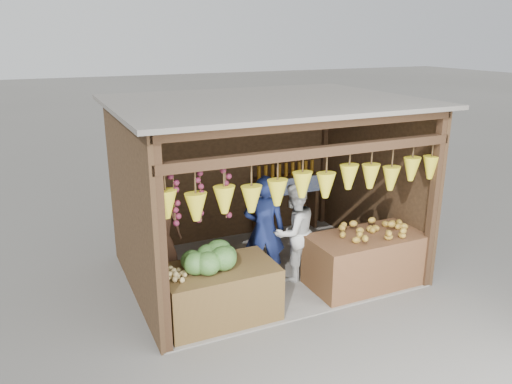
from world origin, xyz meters
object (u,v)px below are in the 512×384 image
(woman_standing, at_px, (294,232))
(counter_left, at_px, (219,293))
(counter_right, at_px, (367,260))
(man_standing, at_px, (264,230))
(vendor_seated, at_px, (161,228))

(woman_standing, bearing_deg, counter_left, 11.02)
(counter_right, relative_size, woman_standing, 1.15)
(man_standing, relative_size, vendor_seated, 1.43)
(counter_right, distance_m, woman_standing, 1.13)
(woman_standing, bearing_deg, vendor_seated, -31.58)
(counter_left, bearing_deg, vendor_seated, 108.49)
(man_standing, bearing_deg, woman_standing, -170.30)
(counter_left, xyz_separation_m, man_standing, (0.96, 0.67, 0.46))
(counter_left, height_order, man_standing, man_standing)
(man_standing, distance_m, woman_standing, 0.46)
(counter_left, height_order, woman_standing, woman_standing)
(counter_left, bearing_deg, woman_standing, 22.68)
(counter_right, xyz_separation_m, man_standing, (-1.34, 0.69, 0.44))
(counter_left, bearing_deg, man_standing, 35.11)
(man_standing, bearing_deg, vendor_seated, -1.97)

